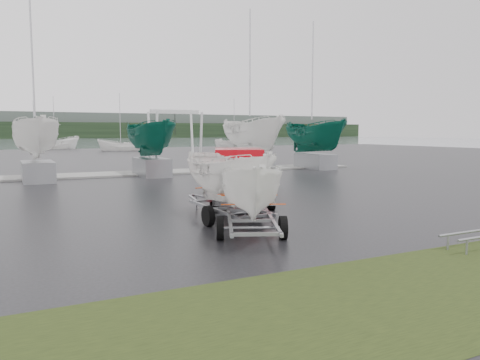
% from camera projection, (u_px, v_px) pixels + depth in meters
% --- Properties ---
extents(ground_plane, '(120.00, 120.00, 0.00)m').
position_uv_depth(ground_plane, '(239.00, 200.00, 18.72)').
color(ground_plane, black).
rests_on(ground_plane, ground).
extents(lake, '(300.00, 300.00, 0.00)m').
position_uv_depth(lake, '(45.00, 143.00, 107.53)').
color(lake, slate).
rests_on(lake, ground).
extents(dock, '(30.00, 3.00, 0.12)m').
position_uv_depth(dock, '(149.00, 173.00, 30.26)').
color(dock, gray).
rests_on(dock, ground).
extents(treeline, '(300.00, 8.00, 6.00)m').
position_uv_depth(treeline, '(29.00, 130.00, 169.39)').
color(treeline, black).
rests_on(treeline, ground).
extents(far_hill, '(300.00, 6.00, 10.00)m').
position_uv_depth(far_hill, '(28.00, 125.00, 176.29)').
color(far_hill, '#4C5651').
rests_on(far_hill, ground).
extents(pickup_truck, '(4.36, 6.41, 2.03)m').
position_uv_depth(pickup_truck, '(239.00, 174.00, 18.47)').
color(pickup_truck, '#9C0812').
rests_on(pickup_truck, ground).
extents(trailer_hitched, '(2.54, 3.77, 4.50)m').
position_uv_depth(trailer_hitched, '(251.00, 143.00, 11.81)').
color(trailer_hitched, gray).
rests_on(trailer_hitched, ground).
extents(trailer_parked, '(1.79, 3.62, 4.97)m').
position_uv_depth(trailer_parked, '(230.00, 133.00, 13.81)').
color(trailer_parked, gray).
rests_on(trailer_parked, ground).
extents(boat_hoist, '(3.30, 2.18, 4.12)m').
position_uv_depth(boat_hoist, '(175.00, 132.00, 30.80)').
color(boat_hoist, silver).
rests_on(boat_hoist, ground).
extents(keelboat_0, '(2.37, 3.20, 10.54)m').
position_uv_depth(keelboat_0, '(35.00, 112.00, 25.08)').
color(keelboat_0, gray).
rests_on(keelboat_0, ground).
extents(keelboat_1, '(2.27, 3.20, 7.13)m').
position_uv_depth(keelboat_1, '(151.00, 117.00, 28.14)').
color(keelboat_1, gray).
rests_on(keelboat_1, ground).
extents(keelboat_2, '(2.57, 3.20, 10.75)m').
position_uv_depth(keelboat_2, '(253.00, 111.00, 31.01)').
color(keelboat_2, gray).
rests_on(keelboat_2, ground).
extents(keelboat_3, '(2.42, 3.20, 10.59)m').
position_uv_depth(keelboat_3, '(316.00, 116.00, 33.67)').
color(keelboat_3, gray).
rests_on(keelboat_3, ground).
extents(moored_boat_2, '(3.34, 3.30, 11.27)m').
position_uv_depth(moored_boat_2, '(121.00, 151.00, 65.55)').
color(moored_boat_2, white).
rests_on(moored_boat_2, ground).
extents(moored_boat_3, '(3.61, 3.60, 11.35)m').
position_uv_depth(moored_boat_3, '(234.00, 148.00, 76.68)').
color(moored_boat_3, white).
rests_on(moored_boat_3, ground).
extents(moored_boat_5, '(3.86, 3.82, 11.95)m').
position_uv_depth(moored_boat_5, '(55.00, 149.00, 71.58)').
color(moored_boat_5, white).
rests_on(moored_boat_5, ground).
extents(moored_boat_7, '(2.43, 2.49, 11.10)m').
position_uv_depth(moored_boat_7, '(35.00, 147.00, 82.05)').
color(moored_boat_7, white).
rests_on(moored_boat_7, ground).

